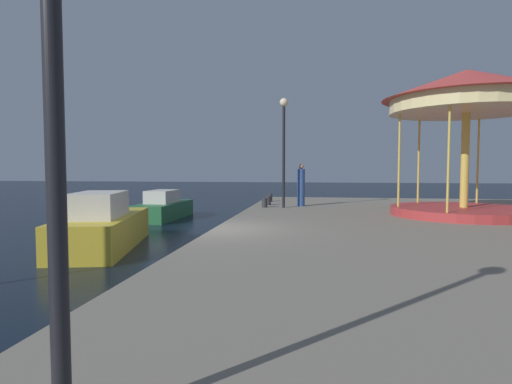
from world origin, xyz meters
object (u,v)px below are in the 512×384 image
Objects in this scene: motorboat_green at (163,208)px; bollard_north at (265,203)px; person_far_corner at (301,186)px; bollard_south at (270,198)px; carousel at (467,107)px; lamp_post_mid_promenade at (284,134)px; motorboat_yellow at (103,227)px; bollard_center at (268,201)px.

motorboat_green is 5.53m from bollard_north.
bollard_south is at bearing 125.53° from person_far_corner.
motorboat_green is at bearing 163.65° from carousel.
person_far_corner is (1.66, -2.32, 0.70)m from bollard_south.
bollard_north is (0.12, -3.17, 0.00)m from bollard_south.
lamp_post_mid_promenade is 2.46× the size of person_far_corner.
carousel is 8.58m from bollard_north.
motorboat_yellow is 2.86× the size of person_far_corner.
lamp_post_mid_promenade is (-6.66, 2.09, -0.70)m from carousel.
bollard_south is at bearing 106.66° from lamp_post_mid_promenade.
person_far_corner is (6.79, -0.82, 1.15)m from motorboat_green.
carousel is at bearing -15.48° from bollard_north.
person_far_corner is at bearing 28.70° from bollard_north.
carousel reaches higher than person_far_corner.
carousel is at bearing -34.58° from bollard_south.
carousel is at bearing -23.70° from bollard_center.
motorboat_green is 0.96× the size of lamp_post_mid_promenade.
carousel reaches higher than bollard_south.
motorboat_green is (-0.89, 7.51, -0.14)m from motorboat_yellow.
carousel is 8.93m from bollard_center.
motorboat_yellow is 8.98m from person_far_corner.
bollard_center is at bearing 166.70° from person_far_corner.
motorboat_yellow is 7.30m from bollard_north.
bollard_north is (-0.82, -0.02, -2.97)m from lamp_post_mid_promenade.
bollard_south is 1.00× the size of bollard_center.
bollard_south is (4.24, 9.01, 0.32)m from motorboat_yellow.
lamp_post_mid_promenade is 4.43m from bollard_south.
motorboat_green is 11.20× the size of bollard_north.
carousel is 7.01m from lamp_post_mid_promenade.
person_far_corner reaches higher than bollard_north.
carousel is at bearing -16.35° from motorboat_green.
carousel is at bearing -26.13° from person_far_corner.
bollard_north is at bearing -178.86° from lamp_post_mid_promenade.
carousel is 3.07× the size of person_far_corner.
carousel is 9.93m from bollard_south.
bollard_south is at bearing 16.31° from motorboat_green.
bollard_center is (4.38, 7.05, 0.32)m from motorboat_yellow.
motorboat_green reaches higher than bollard_south.
person_far_corner is at bearing 153.87° from carousel.
motorboat_green reaches higher than bollard_north.
bollard_north is (4.36, 5.84, 0.32)m from motorboat_yellow.
bollard_center is at bearing -5.01° from motorboat_green.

